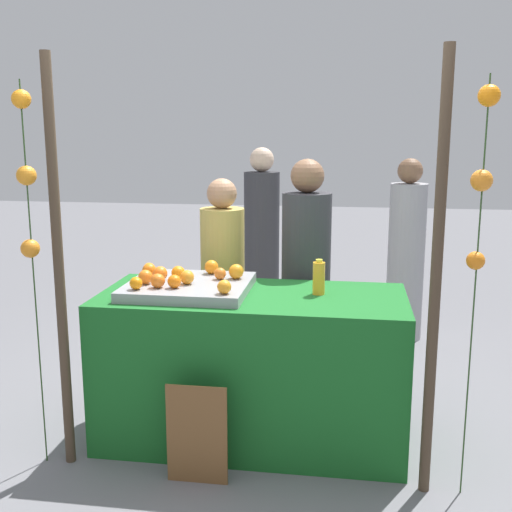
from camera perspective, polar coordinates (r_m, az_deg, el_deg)
ground_plane at (r=4.01m, az=-0.33°, el=-16.17°), size 24.00×24.00×0.00m
stall_counter at (r=3.82m, az=-0.34°, el=-10.11°), size 1.81×0.81×0.91m
orange_tray at (r=3.75m, az=-6.17°, el=-2.81°), size 0.72×0.65×0.06m
orange_0 at (r=3.62m, az=-9.00°, el=-2.26°), size 0.08×0.08×0.08m
orange_1 at (r=3.78m, az=-3.31°, el=-1.62°), size 0.07×0.07×0.07m
orange_2 at (r=3.80m, az=-7.15°, el=-1.53°), size 0.08×0.08×0.08m
orange_3 at (r=3.68m, az=-6.34°, el=-1.94°), size 0.08×0.08×0.08m
orange_4 at (r=3.97m, az=-9.78°, el=-1.13°), size 0.07×0.07×0.07m
orange_5 at (r=3.72m, az=-10.11°, el=-1.91°), size 0.09×0.09×0.09m
orange_6 at (r=3.93m, az=-4.11°, el=-1.01°), size 0.09×0.09×0.09m
orange_7 at (r=3.60m, az=-10.95°, el=-2.47°), size 0.07×0.07×0.07m
orange_8 at (r=3.45m, az=-2.93°, el=-2.85°), size 0.08×0.08×0.08m
orange_9 at (r=3.89m, az=-9.76°, el=-1.29°), size 0.09×0.09×0.09m
orange_10 at (r=3.79m, az=-8.77°, el=-1.59°), size 0.09×0.09×0.09m
orange_11 at (r=3.79m, az=-1.83°, el=-1.43°), size 0.09×0.09×0.09m
orange_12 at (r=3.60m, az=-7.50°, el=-2.33°), size 0.08×0.08×0.08m
juice_bottle at (r=3.67m, az=5.78°, el=-2.00°), size 0.07×0.07×0.21m
chalkboard_sign at (r=3.45m, az=-5.41°, el=-16.03°), size 0.33×0.03×0.56m
vendor_left at (r=4.43m, az=-3.05°, el=-3.54°), size 0.31×0.31×1.54m
vendor_right at (r=4.31m, az=4.57°, el=-3.08°), size 0.34×0.34×1.68m
crowd_person_0 at (r=6.03m, az=0.53°, el=1.25°), size 0.34×0.34×1.70m
crowd_person_1 at (r=5.71m, az=13.59°, el=-0.02°), size 0.33×0.33×1.62m
canopy_post_left at (r=3.51m, az=-17.62°, el=-1.14°), size 0.06×0.06×2.25m
canopy_post_right at (r=3.18m, az=16.15°, el=-2.30°), size 0.06×0.06×2.25m
garland_strand_left at (r=3.49m, az=-20.30°, el=6.43°), size 0.11×0.11×2.11m
garland_strand_right at (r=3.13m, az=20.04°, el=6.88°), size 0.11×0.11×2.11m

